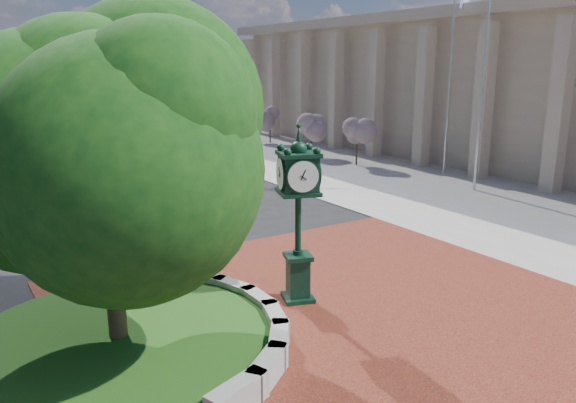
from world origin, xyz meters
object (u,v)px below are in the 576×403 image
at_px(street_lamp_near, 123,59).
at_px(parked_car, 49,127).
at_px(post_clock, 298,208).
at_px(flagpole_b, 450,79).
at_px(flagpole_a, 485,61).

bearing_deg(street_lamp_near, parked_car, 104.44).
bearing_deg(post_clock, flagpole_b, 31.57).
distance_m(post_clock, flagpole_b, 18.45).
bearing_deg(street_lamp_near, flagpole_b, -55.39).
xyz_separation_m(post_clock, flagpole_b, (15.57, 9.57, 2.57)).
bearing_deg(flagpole_b, flagpole_a, -118.48).
distance_m(parked_car, flagpole_b, 32.11).
distance_m(parked_car, street_lamp_near, 12.94).
height_order(flagpole_a, flagpole_b, flagpole_a).
bearing_deg(flagpole_b, parked_car, 117.26).
bearing_deg(flagpole_b, street_lamp_near, 124.61).
relative_size(flagpole_a, street_lamp_near, 1.11).
bearing_deg(parked_car, flagpole_b, -72.84).
distance_m(post_clock, street_lamp_near, 26.96).
xyz_separation_m(parked_car, flagpole_a, (12.60, -31.94, 5.11)).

